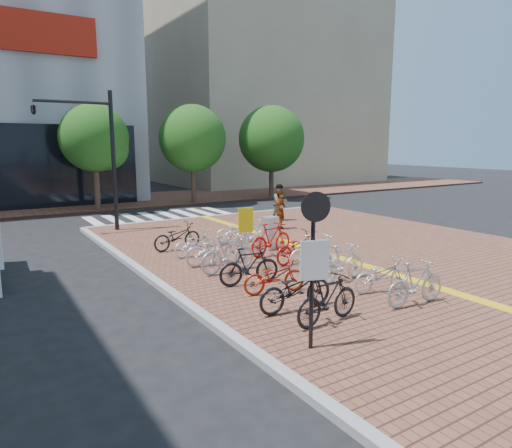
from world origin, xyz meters
TOP-DOWN VIEW (x-y plane):
  - ground at (0.00, 0.00)m, footprint 120.00×120.00m
  - kerb_west at (-4.00, -5.00)m, footprint 0.25×34.00m
  - kerb_north at (3.00, 12.00)m, footprint 14.00×0.25m
  - far_sidewalk at (0.00, 21.00)m, footprint 70.00×8.00m
  - building_beige at (18.00, 32.00)m, footprint 20.00×18.00m
  - crosswalk at (0.50, 14.00)m, footprint 7.50×4.00m
  - street_trees at (5.04, 17.45)m, footprint 16.20×4.60m
  - bike_0 at (-2.02, -2.36)m, footprint 1.79×0.66m
  - bike_1 at (-2.14, -1.40)m, footprint 1.93×0.73m
  - bike_2 at (-1.86, -0.16)m, footprint 1.73×0.88m
  - bike_3 at (-2.03, 0.79)m, footprint 1.76×0.72m
  - bike_4 at (-1.92, 2.15)m, footprint 1.93×0.74m
  - bike_5 at (-1.88, 3.09)m, footprint 1.98×0.85m
  - bike_6 at (-1.89, 4.49)m, footprint 1.72×0.82m
  - bike_7 at (-2.07, 5.66)m, footprint 1.87×0.82m
  - bike_8 at (0.44, -2.62)m, footprint 1.79×0.62m
  - bike_9 at (0.53, -1.50)m, footprint 1.73×0.86m
  - bike_10 at (0.32, -0.29)m, footprint 1.77×0.65m
  - bike_11 at (0.42, 1.00)m, footprint 1.86×0.73m
  - bike_12 at (0.47, 1.93)m, footprint 1.99×0.98m
  - bike_13 at (0.30, 3.19)m, footprint 1.93×0.90m
  - bike_14 at (0.44, 4.52)m, footprint 1.77×0.68m
  - bike_15 at (0.28, 5.43)m, footprint 1.83×0.76m
  - pedestrian_a at (3.37, 6.97)m, footprint 0.74×0.67m
  - pedestrian_b at (4.64, 8.81)m, footprint 0.92×0.75m
  - utility_box at (0.76, 3.94)m, footprint 0.61×0.49m
  - yellow_sign at (-1.01, 2.70)m, footprint 0.48×0.16m
  - notice_sign at (-3.08, -3.15)m, footprint 0.52×0.22m
  - traffic_light_pole at (-4.19, 10.64)m, footprint 3.18×1.23m

SIDE VIEW (x-z plane):
  - ground at x=0.00m, z-range 0.00..0.00m
  - crosswalk at x=0.50m, z-range 0.00..0.01m
  - far_sidewalk at x=0.00m, z-range 0.00..0.15m
  - kerb_west at x=-4.00m, z-range 0.00..0.15m
  - kerb_north at x=3.00m, z-range 0.00..0.15m
  - bike_6 at x=-1.89m, z-range 0.15..1.02m
  - bike_2 at x=-1.86m, z-range 0.15..1.02m
  - bike_9 at x=0.53m, z-range 0.15..1.02m
  - bike_15 at x=0.28m, z-range 0.15..1.09m
  - bike_7 at x=-2.07m, z-range 0.15..1.10m
  - bike_12 at x=0.47m, z-range 0.15..1.15m
  - bike_1 at x=-2.14m, z-range 0.15..1.15m
  - bike_5 at x=-1.88m, z-range 0.15..1.16m
  - bike_3 at x=-2.03m, z-range 0.15..1.18m
  - bike_10 at x=0.32m, z-range 0.15..1.19m
  - bike_14 at x=0.44m, z-range 0.15..1.19m
  - bike_0 at x=-2.02m, z-range 0.15..1.20m
  - bike_8 at x=0.44m, z-range 0.15..1.21m
  - bike_11 at x=0.42m, z-range 0.15..1.24m
  - bike_13 at x=0.30m, z-range 0.15..1.27m
  - bike_4 at x=-1.92m, z-range 0.15..1.28m
  - utility_box at x=0.76m, z-range 0.15..1.33m
  - pedestrian_a at x=3.37m, z-range 0.15..1.84m
  - pedestrian_b at x=4.64m, z-range 0.15..1.94m
  - yellow_sign at x=-1.01m, z-range 0.49..2.27m
  - notice_sign at x=-3.08m, z-range 0.53..3.44m
  - street_trees at x=5.04m, z-range 0.92..7.27m
  - traffic_light_pole at x=-4.19m, z-range 1.28..7.20m
  - building_beige at x=18.00m, z-range 0.00..18.00m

